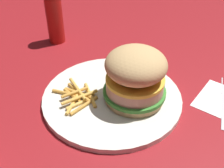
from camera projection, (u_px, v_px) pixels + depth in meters
ground_plane at (128, 98)px, 0.61m from camera, size 1.60×1.60×0.00m
plate at (112, 98)px, 0.60m from camera, size 0.29×0.29×0.01m
sandwich at (135, 76)px, 0.55m from camera, size 0.13×0.13×0.11m
fries_pile at (79, 96)px, 0.59m from camera, size 0.10×0.11×0.01m
ketchup_bottle at (54, 16)px, 0.76m from camera, size 0.04×0.04×0.15m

